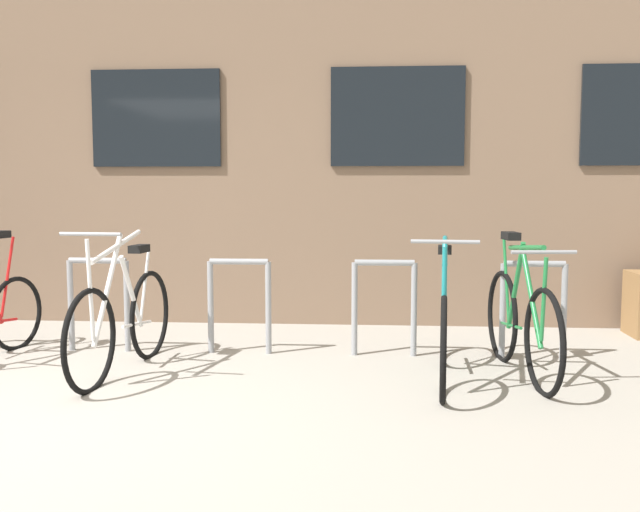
# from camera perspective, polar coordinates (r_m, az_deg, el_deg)

# --- Properties ---
(storefront_building) EXTENTS (28.00, 7.91, 6.52)m
(storefront_building) POSITION_cam_1_polar(r_m,az_deg,el_deg) (11.37, -7.09, 14.96)
(storefront_building) COLOR #7A604C
(storefront_building) RESTS_ON ground
(bike_rack) EXTENTS (6.54, 0.05, 0.79)m
(bike_rack) POSITION_cam_1_polar(r_m,az_deg,el_deg) (6.08, -12.07, -3.14)
(bike_rack) COLOR gray
(bike_rack) RESTS_ON ground
(bicycle_teal) EXTENTS (0.44, 1.75, 1.06)m
(bicycle_teal) POSITION_cam_1_polar(r_m,az_deg,el_deg) (5.20, 9.89, -5.56)
(bicycle_teal) COLOR black
(bicycle_teal) RESTS_ON ground
(bicycle_white) EXTENTS (0.44, 1.73, 1.10)m
(bicycle_white) POSITION_cam_1_polar(r_m,az_deg,el_deg) (5.50, -15.56, -5.00)
(bicycle_white) COLOR black
(bicycle_white) RESTS_ON ground
(bicycle_green) EXTENTS (0.44, 1.70, 1.06)m
(bicycle_green) POSITION_cam_1_polar(r_m,az_deg,el_deg) (5.43, 15.84, -5.11)
(bicycle_green) COLOR black
(bicycle_green) RESTS_ON ground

